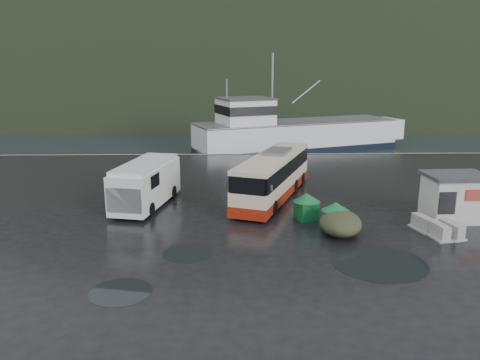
{
  "coord_description": "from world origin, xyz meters",
  "views": [
    {
      "loc": [
        -1.06,
        -25.78,
        8.76
      ],
      "look_at": [
        -0.38,
        2.58,
        1.7
      ],
      "focal_mm": 35.0,
      "sensor_mm": 36.0,
      "label": 1
    }
  ],
  "objects_px": {
    "jersey_barrier_b": "(422,230)",
    "jersey_barrier_c": "(450,237)",
    "waste_bin_left": "(334,229)",
    "ticket_kiosk": "(452,219)",
    "waste_bin_right": "(306,219)",
    "dome_tent": "(340,234)",
    "white_van": "(147,206)",
    "fishing_trawler": "(296,139)",
    "jersey_barrier_a": "(438,238)",
    "coach_bus": "(273,197)"
  },
  "relations": [
    {
      "from": "waste_bin_left",
      "to": "fishing_trawler",
      "type": "xyz_separation_m",
      "value": [
        2.37,
        31.48,
        0.0
      ]
    },
    {
      "from": "jersey_barrier_a",
      "to": "jersey_barrier_b",
      "type": "relative_size",
      "value": 1.0
    },
    {
      "from": "coach_bus",
      "to": "fishing_trawler",
      "type": "bearing_deg",
      "value": 99.54
    },
    {
      "from": "waste_bin_right",
      "to": "white_van",
      "type": "bearing_deg",
      "value": 163.26
    },
    {
      "from": "waste_bin_right",
      "to": "fishing_trawler",
      "type": "relative_size",
      "value": 0.05
    },
    {
      "from": "fishing_trawler",
      "to": "coach_bus",
      "type": "bearing_deg",
      "value": -122.01
    },
    {
      "from": "coach_bus",
      "to": "waste_bin_right",
      "type": "relative_size",
      "value": 7.11
    },
    {
      "from": "white_van",
      "to": "waste_bin_right",
      "type": "bearing_deg",
      "value": -4.45
    },
    {
      "from": "dome_tent",
      "to": "waste_bin_left",
      "type": "bearing_deg",
      "value": 99.41
    },
    {
      "from": "jersey_barrier_b",
      "to": "jersey_barrier_c",
      "type": "bearing_deg",
      "value": -45.41
    },
    {
      "from": "waste_bin_left",
      "to": "fishing_trawler",
      "type": "height_order",
      "value": "fishing_trawler"
    },
    {
      "from": "jersey_barrier_a",
      "to": "fishing_trawler",
      "type": "relative_size",
      "value": 0.05
    },
    {
      "from": "waste_bin_left",
      "to": "ticket_kiosk",
      "type": "height_order",
      "value": "ticket_kiosk"
    },
    {
      "from": "dome_tent",
      "to": "ticket_kiosk",
      "type": "distance_m",
      "value": 7.39
    },
    {
      "from": "waste_bin_right",
      "to": "jersey_barrier_a",
      "type": "height_order",
      "value": "waste_bin_right"
    },
    {
      "from": "coach_bus",
      "to": "jersey_barrier_a",
      "type": "relative_size",
      "value": 7.15
    },
    {
      "from": "fishing_trawler",
      "to": "jersey_barrier_b",
      "type": "bearing_deg",
      "value": -106.17
    },
    {
      "from": "ticket_kiosk",
      "to": "coach_bus",
      "type": "bearing_deg",
      "value": 151.68
    },
    {
      "from": "waste_bin_right",
      "to": "dome_tent",
      "type": "distance_m",
      "value": 2.82
    },
    {
      "from": "white_van",
      "to": "fishing_trawler",
      "type": "bearing_deg",
      "value": 75.92
    },
    {
      "from": "dome_tent",
      "to": "jersey_barrier_a",
      "type": "xyz_separation_m",
      "value": [
        4.95,
        -0.7,
        0.0
      ]
    },
    {
      "from": "coach_bus",
      "to": "waste_bin_right",
      "type": "bearing_deg",
      "value": -50.72
    },
    {
      "from": "dome_tent",
      "to": "jersey_barrier_a",
      "type": "bearing_deg",
      "value": -8.0
    },
    {
      "from": "jersey_barrier_b",
      "to": "waste_bin_right",
      "type": "bearing_deg",
      "value": 162.23
    },
    {
      "from": "white_van",
      "to": "ticket_kiosk",
      "type": "xyz_separation_m",
      "value": [
        18.14,
        -3.16,
        0.0
      ]
    },
    {
      "from": "jersey_barrier_b",
      "to": "white_van",
      "type": "bearing_deg",
      "value": 162.86
    },
    {
      "from": "coach_bus",
      "to": "waste_bin_left",
      "type": "relative_size",
      "value": 7.28
    },
    {
      "from": "ticket_kiosk",
      "to": "fishing_trawler",
      "type": "xyz_separation_m",
      "value": [
        -4.81,
        30.05,
        0.0
      ]
    },
    {
      "from": "waste_bin_right",
      "to": "ticket_kiosk",
      "type": "distance_m",
      "value": 8.47
    },
    {
      "from": "dome_tent",
      "to": "waste_bin_right",
      "type": "bearing_deg",
      "value": 120.07
    },
    {
      "from": "waste_bin_left",
      "to": "jersey_barrier_a",
      "type": "bearing_deg",
      "value": -16.0
    },
    {
      "from": "waste_bin_left",
      "to": "waste_bin_right",
      "type": "xyz_separation_m",
      "value": [
        -1.29,
        1.68,
        0.0
      ]
    },
    {
      "from": "dome_tent",
      "to": "ticket_kiosk",
      "type": "xyz_separation_m",
      "value": [
        7.06,
        2.19,
        0.0
      ]
    },
    {
      "from": "white_van",
      "to": "ticket_kiosk",
      "type": "bearing_deg",
      "value": 2.41
    },
    {
      "from": "waste_bin_left",
      "to": "jersey_barrier_b",
      "type": "height_order",
      "value": "waste_bin_left"
    },
    {
      "from": "ticket_kiosk",
      "to": "jersey_barrier_a",
      "type": "xyz_separation_m",
      "value": [
        -2.11,
        -2.89,
        0.0
      ]
    },
    {
      "from": "jersey_barrier_a",
      "to": "waste_bin_right",
      "type": "bearing_deg",
      "value": 153.75
    },
    {
      "from": "coach_bus",
      "to": "jersey_barrier_b",
      "type": "relative_size",
      "value": 7.12
    },
    {
      "from": "waste_bin_left",
      "to": "fishing_trawler",
      "type": "bearing_deg",
      "value": 85.69
    },
    {
      "from": "dome_tent",
      "to": "white_van",
      "type": "bearing_deg",
      "value": 154.23
    },
    {
      "from": "jersey_barrier_c",
      "to": "waste_bin_left",
      "type": "bearing_deg",
      "value": 167.14
    },
    {
      "from": "white_van",
      "to": "fishing_trawler",
      "type": "distance_m",
      "value": 30.02
    },
    {
      "from": "dome_tent",
      "to": "fishing_trawler",
      "type": "relative_size",
      "value": 0.11
    },
    {
      "from": "dome_tent",
      "to": "jersey_barrier_c",
      "type": "height_order",
      "value": "dome_tent"
    },
    {
      "from": "waste_bin_right",
      "to": "jersey_barrier_a",
      "type": "distance_m",
      "value": 7.1
    },
    {
      "from": "jersey_barrier_a",
      "to": "fishing_trawler",
      "type": "bearing_deg",
      "value": 94.69
    },
    {
      "from": "waste_bin_left",
      "to": "waste_bin_right",
      "type": "bearing_deg",
      "value": 127.44
    },
    {
      "from": "fishing_trawler",
      "to": "ticket_kiosk",
      "type": "bearing_deg",
      "value": -101.34
    },
    {
      "from": "white_van",
      "to": "jersey_barrier_c",
      "type": "relative_size",
      "value": 4.32
    },
    {
      "from": "coach_bus",
      "to": "ticket_kiosk",
      "type": "xyz_separation_m",
      "value": [
        9.97,
        -4.83,
        0.0
      ]
    }
  ]
}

